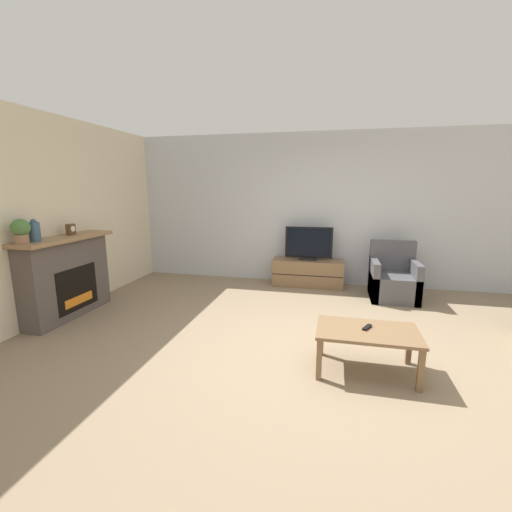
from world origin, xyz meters
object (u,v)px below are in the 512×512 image
Objects in this scene: tv_stand at (308,273)px; coffee_table at (367,335)px; remote at (367,327)px; mantel_clock at (71,229)px; potted_plant at (21,230)px; fireplace at (67,276)px; armchair at (393,280)px; tv at (309,245)px; mantel_vase_left at (34,231)px.

tv_stand is 1.33× the size of coffee_table.
remote reaches higher than coffee_table.
mantel_clock is 0.52× the size of potted_plant.
coffee_table is 6.21× the size of remote.
fireplace is 1.15× the size of tv_stand.
remote is at bearing -104.11° from armchair.
mantel_clock is at bearing 83.05° from fireplace.
tv is at bearing 105.43° from coffee_table.
tv is (3.06, 2.08, -0.43)m from mantel_clock.
mantel_clock reaches higher than tv_stand.
remote is at bearing -74.45° from tv_stand.
tv is 2.96m from coffee_table.
mantel_vase_left is 0.58m from mantel_clock.
mantel_vase_left reaches higher than remote.
mantel_clock is at bearing -145.78° from tv.
mantel_vase_left reaches higher than tv_stand.
potted_plant is 0.23× the size of tv_stand.
fireplace is 5.27× the size of mantel_vase_left.
armchair is 5.87× the size of remote.
fireplace is 0.64m from mantel_clock.
tv_stand is at bearing 90.00° from tv.
mantel_clock is (0.00, 0.57, -0.05)m from mantel_vase_left.
mantel_vase_left reaches higher than coffee_table.
tv_stand is (3.08, 2.23, -0.33)m from fireplace.
remote is at bearing 94.22° from coffee_table.
fireplace is 1.61× the size of armchair.
remote is at bearing -74.44° from tv.
fireplace reaches higher than tv.
armchair is at bearing -16.10° from tv.
coffee_table is at bearing -103.86° from armchair.
fireplace is at bearing 91.57° from potted_plant.
mantel_vase_left is 3.94m from coffee_table.
mantel_vase_left is 4.08m from tv.
tv reaches higher than remote.
fireplace is 4.83m from armchair.
tv is at bearing 163.90° from armchair.
potted_plant is 1.89× the size of remote.
fireplace is at bearing 171.09° from coffee_table.
armchair is (4.44, 2.44, -0.98)m from potted_plant.
fireplace is at bearing -157.72° from armchair.
tv reaches higher than armchair.
mantel_clock is 3.73m from tv.
fireplace reaches higher than remote.
mantel_clock is 0.17× the size of armchair.
mantel_clock is 4.83m from armchair.
tv_stand is 1.51× the size of tv.
potted_plant is (0.02, -0.61, 0.70)m from fireplace.
armchair is 2.48m from remote.
tv is at bearing 132.52° from remote.
potted_plant is 5.16m from armchair.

